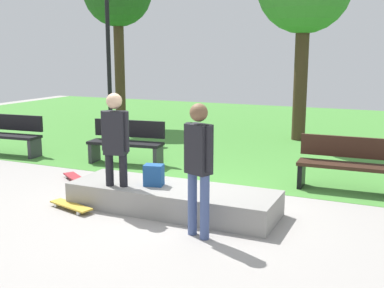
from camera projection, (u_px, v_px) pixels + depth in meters
ground_plane at (183, 207)px, 7.18m from camera, size 28.00×28.00×0.00m
grass_lawn at (292, 131)px, 14.00m from camera, size 26.60×12.76×0.01m
concrete_ledge at (172, 199)px, 7.00m from camera, size 3.15×1.00×0.37m
backpack_on_ledge at (154, 175)px, 7.01m from camera, size 0.32×0.26×0.32m
skater_performing_trick at (199, 160)px, 5.86m from camera, size 0.41×0.30×1.72m
skater_watching at (115, 142)px, 6.89m from camera, size 0.42×0.25×1.75m
skateboard_by_ledge at (71, 206)px, 7.06m from camera, size 0.82×0.40×0.08m
skateboard_spare at (75, 178)px, 8.62m from camera, size 0.78×0.61×0.08m
park_bench_by_oak at (9, 134)px, 10.77m from camera, size 1.63×0.60×0.91m
park_bench_far_right at (127, 141)px, 9.90m from camera, size 1.64×0.66×0.91m
park_bench_near_path at (347, 163)px, 7.97m from camera, size 1.61×0.52×0.91m
lamp_post at (108, 44)px, 13.04m from camera, size 0.28×0.28×4.16m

